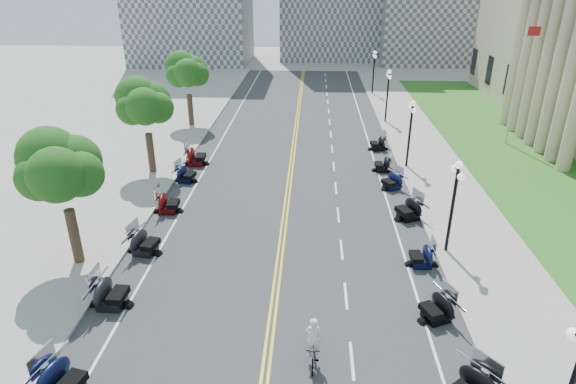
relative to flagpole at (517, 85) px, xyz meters
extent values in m
plane|color=gray|center=(-18.00, -22.00, -5.00)|extent=(160.00, 160.00, 0.00)
cube|color=#333335|center=(-18.00, -12.00, -5.00)|extent=(16.00, 90.00, 0.01)
cube|color=yellow|center=(-18.12, -12.00, -4.99)|extent=(0.12, 90.00, 0.00)
cube|color=yellow|center=(-17.88, -12.00, -4.99)|extent=(0.12, 90.00, 0.00)
cube|color=white|center=(-11.60, -12.00, -4.99)|extent=(0.12, 90.00, 0.00)
cube|color=white|center=(-24.40, -12.00, -4.99)|extent=(0.12, 90.00, 0.00)
cube|color=white|center=(-14.80, -26.00, -4.99)|extent=(0.12, 2.00, 0.00)
cube|color=white|center=(-14.80, -22.00, -4.99)|extent=(0.12, 2.00, 0.00)
cube|color=white|center=(-14.80, -18.00, -4.99)|extent=(0.12, 2.00, 0.00)
cube|color=white|center=(-14.80, -14.00, -4.99)|extent=(0.12, 2.00, 0.00)
cube|color=white|center=(-14.80, -10.00, -4.99)|extent=(0.12, 2.00, 0.00)
cube|color=white|center=(-14.80, -6.00, -4.99)|extent=(0.12, 2.00, 0.00)
cube|color=white|center=(-14.80, -2.00, -4.99)|extent=(0.12, 2.00, 0.00)
cube|color=white|center=(-14.80, 2.00, -4.99)|extent=(0.12, 2.00, 0.00)
cube|color=white|center=(-14.80, 6.00, -4.99)|extent=(0.12, 2.00, 0.00)
cube|color=white|center=(-14.80, 10.00, -4.99)|extent=(0.12, 2.00, 0.00)
cube|color=white|center=(-14.80, 14.00, -4.99)|extent=(0.12, 2.00, 0.00)
cube|color=white|center=(-14.80, 18.00, -4.99)|extent=(0.12, 2.00, 0.00)
cube|color=white|center=(-14.80, 22.00, -4.99)|extent=(0.12, 2.00, 0.00)
cube|color=white|center=(-14.80, 26.00, -4.99)|extent=(0.12, 2.00, 0.00)
cube|color=white|center=(-14.80, 30.00, -4.99)|extent=(0.12, 2.00, 0.00)
cube|color=#9E9991|center=(-7.50, -12.00, -4.92)|extent=(5.00, 90.00, 0.15)
cube|color=#9E9991|center=(-28.50, -12.00, -4.92)|extent=(5.00, 90.00, 0.15)
cube|color=#356023|center=(-0.50, -4.00, -4.95)|extent=(9.00, 60.00, 0.10)
imported|color=#A51414|center=(-16.28, -26.25, -4.48)|extent=(0.50, 1.72, 1.03)
imported|color=white|center=(-16.28, -26.25, -3.08)|extent=(0.64, 0.42, 1.77)
camera|label=1|loc=(-16.48, -39.93, 8.28)|focal=30.00mm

